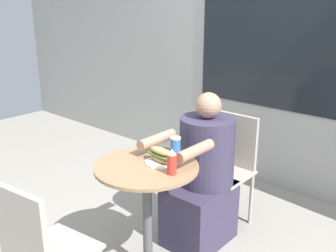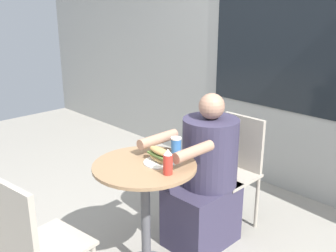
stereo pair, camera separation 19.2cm
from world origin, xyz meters
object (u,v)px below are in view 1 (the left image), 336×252
(seated_diner, at_px, (203,181))
(sandwich_on_plate, at_px, (161,157))
(drink_cup, at_px, (176,145))
(cafe_table, at_px, (147,196))
(diner_chair, at_px, (230,160))
(empty_chair_across, at_px, (39,247))
(condiment_bottle, at_px, (172,162))

(seated_diner, bearing_deg, sandwich_on_plate, 89.77)
(drink_cup, bearing_deg, cafe_table, -91.09)
(seated_diner, bearing_deg, cafe_table, 84.52)
(diner_chair, height_order, seated_diner, seated_diner)
(empty_chair_across, bearing_deg, diner_chair, 78.64)
(diner_chair, height_order, empty_chair_across, same)
(diner_chair, xyz_separation_m, empty_chair_across, (-0.11, -1.58, 0.00))
(empty_chair_across, bearing_deg, seated_diner, 77.46)
(seated_diner, distance_m, empty_chair_across, 1.24)
(condiment_bottle, bearing_deg, cafe_table, -178.20)
(sandwich_on_plate, distance_m, condiment_bottle, 0.17)
(condiment_bottle, bearing_deg, sandwich_on_plate, 152.70)
(sandwich_on_plate, relative_size, condiment_bottle, 1.31)
(cafe_table, relative_size, drink_cup, 6.95)
(cafe_table, distance_m, condiment_bottle, 0.34)
(cafe_table, bearing_deg, sandwich_on_plate, 60.47)
(sandwich_on_plate, xyz_separation_m, condiment_bottle, (0.15, -0.08, 0.03))
(empty_chair_across, relative_size, drink_cup, 8.03)
(diner_chair, bearing_deg, condiment_bottle, 99.42)
(drink_cup, bearing_deg, condiment_bottle, -53.46)
(drink_cup, height_order, condiment_bottle, condiment_bottle)
(diner_chair, bearing_deg, sandwich_on_plate, 89.70)
(drink_cup, distance_m, condiment_bottle, 0.32)
(seated_diner, bearing_deg, empty_chair_across, 84.27)
(cafe_table, distance_m, seated_diner, 0.53)
(cafe_table, relative_size, diner_chair, 0.87)
(diner_chair, bearing_deg, seated_diner, 89.61)
(diner_chair, height_order, sandwich_on_plate, diner_chair)
(sandwich_on_plate, distance_m, drink_cup, 0.19)
(cafe_table, xyz_separation_m, sandwich_on_plate, (0.05, 0.08, 0.25))
(cafe_table, relative_size, seated_diner, 0.68)
(seated_diner, xyz_separation_m, condiment_bottle, (0.15, -0.51, 0.35))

